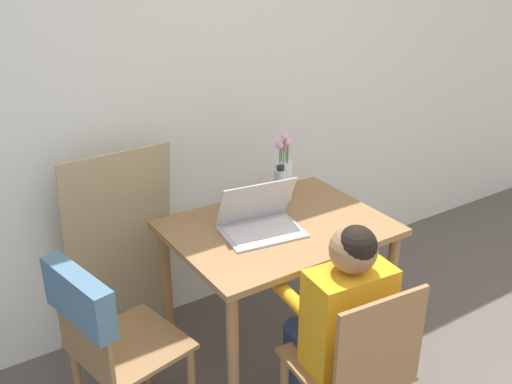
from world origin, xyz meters
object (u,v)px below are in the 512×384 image
object	(u,v)px
chair_spare	(101,328)
water_bottle	(280,189)
chair_occupied	(355,370)
laptop	(259,219)
flower_vase	(283,174)
person_seated	(341,311)

from	to	relation	value
chair_spare	water_bottle	distance (m)	1.04
chair_spare	chair_occupied	bearing A→B (deg)	-139.30
chair_spare	laptop	size ratio (longest dim) A/B	2.23
chair_occupied	flower_vase	bearing A→B (deg)	-103.02
chair_occupied	chair_spare	world-z (taller)	chair_spare
chair_occupied	water_bottle	size ratio (longest dim) A/B	3.78
flower_vase	laptop	bearing A→B (deg)	-142.35
chair_spare	flower_vase	size ratio (longest dim) A/B	2.46
chair_occupied	laptop	xyz separation A→B (m)	(0.01, 0.68, 0.36)
chair_occupied	person_seated	xyz separation A→B (m)	(0.01, 0.11, 0.20)
person_seated	water_bottle	bearing A→B (deg)	-100.98
person_seated	flower_vase	distance (m)	0.86
chair_spare	water_bottle	bearing A→B (deg)	-89.78
chair_occupied	laptop	bearing A→B (deg)	-85.58
chair_occupied	flower_vase	distance (m)	1.04
chair_occupied	flower_vase	xyz separation A→B (m)	(0.29, 0.90, 0.43)
person_seated	water_bottle	xyz separation A→B (m)	(0.20, 0.69, 0.20)
laptop	person_seated	bearing A→B (deg)	-81.29
chair_spare	laptop	xyz separation A→B (m)	(0.78, 0.07, 0.22)
chair_occupied	chair_spare	size ratio (longest dim) A/B	0.99
laptop	flower_vase	distance (m)	0.37
flower_vase	water_bottle	world-z (taller)	flower_vase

